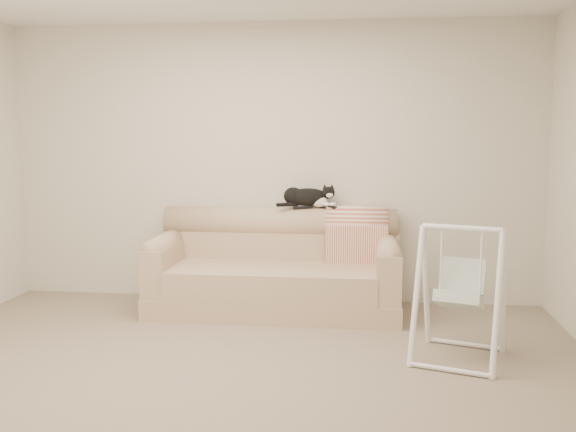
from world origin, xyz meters
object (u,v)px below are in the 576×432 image
Objects in this scene: sofa at (276,271)px; tuxedo_cat at (308,197)px; remote_a at (303,207)px; baby_swing at (460,293)px; remote_b at (328,207)px.

sofa is 4.02× the size of tuxedo_cat.
baby_swing is at bearing -47.67° from remote_a.
tuxedo_cat reaches higher than remote_b.
tuxedo_cat is (-0.19, 0.01, 0.09)m from remote_b.
baby_swing is (1.24, -1.36, -0.43)m from remote_a.
remote_b is 0.21m from tuxedo_cat.
baby_swing is at bearing -53.71° from remote_b.
tuxedo_cat is (0.04, 0.01, 0.09)m from remote_a.
sofa is 13.16× the size of remote_b.
sofa is at bearing -152.85° from remote_b.
remote_a is 0.34× the size of tuxedo_cat.
remote_b is at bearing -2.86° from tuxedo_cat.
remote_a reaches higher than remote_b.
tuxedo_cat is at bearing 42.87° from sofa.
remote_a is at bearing -162.64° from tuxedo_cat.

